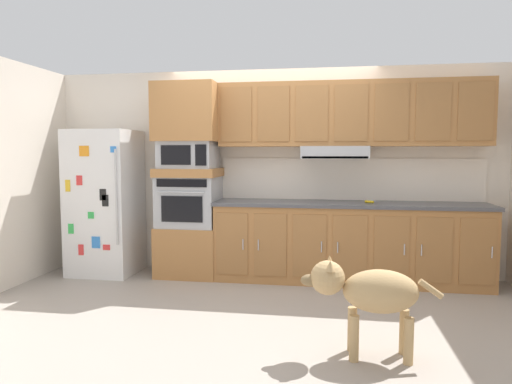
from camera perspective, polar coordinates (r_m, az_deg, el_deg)
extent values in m
plane|color=#9E9389|center=(4.85, 0.38, -12.93)|extent=(9.60, 9.60, 0.00)
cube|color=silver|center=(5.72, 2.08, 2.53)|extent=(6.20, 0.12, 2.50)
cube|color=silver|center=(5.76, -28.36, 1.97)|extent=(0.12, 7.10, 2.50)
cube|color=white|center=(5.94, -18.26, -1.20)|extent=(0.76, 0.70, 1.76)
cylinder|color=silver|center=(5.45, -16.99, -0.63)|extent=(0.02, 0.02, 1.10)
cube|color=#337FDB|center=(5.46, -17.34, 5.09)|extent=(0.07, 0.01, 0.07)
cube|color=red|center=(5.78, -20.95, -6.74)|extent=(0.06, 0.01, 0.13)
cube|color=gold|center=(5.75, -22.39, 0.73)|extent=(0.06, 0.01, 0.14)
cube|color=green|center=(5.79, -22.05, -4.26)|extent=(0.07, 0.01, 0.12)
cube|color=black|center=(5.54, -18.53, -0.32)|extent=(0.08, 0.01, 0.13)
cube|color=red|center=(5.67, -21.14, 1.36)|extent=(0.07, 0.01, 0.11)
cube|color=orange|center=(5.63, -20.62, 4.80)|extent=(0.12, 0.01, 0.12)
cube|color=#337FDB|center=(5.67, -19.31, -5.94)|extent=(0.10, 0.01, 0.14)
cube|color=red|center=(5.62, -18.12, -6.57)|extent=(0.09, 0.01, 0.06)
cube|color=green|center=(5.64, -19.86, -2.74)|extent=(0.07, 0.01, 0.08)
cube|color=black|center=(5.54, -18.26, -1.03)|extent=(0.08, 0.01, 0.13)
cube|color=#A8703D|center=(5.69, -8.21, -7.17)|extent=(0.74, 0.62, 0.60)
cube|color=#A8AAAF|center=(5.60, -8.28, -1.15)|extent=(0.70, 0.58, 0.60)
cube|color=black|center=(5.33, -9.23, -2.12)|extent=(0.49, 0.01, 0.30)
cube|color=black|center=(5.30, -9.27, 1.10)|extent=(0.60, 0.01, 0.09)
cylinder|color=#A8AAAF|center=(5.28, -9.34, -0.05)|extent=(0.56, 0.02, 0.02)
cube|color=#A8703D|center=(5.57, -8.33, 2.43)|extent=(0.74, 0.62, 0.10)
cube|color=#A8AAAF|center=(5.57, -8.35, 4.58)|extent=(0.64, 0.53, 0.32)
cube|color=black|center=(5.33, -9.96, 4.55)|extent=(0.35, 0.01, 0.22)
cube|color=black|center=(5.24, -6.89, 4.59)|extent=(0.13, 0.01, 0.24)
cube|color=#A8703D|center=(5.59, -8.42, 9.72)|extent=(0.74, 0.62, 0.68)
cube|color=#A8703D|center=(5.42, 11.47, -6.32)|extent=(3.06, 0.60, 0.88)
cube|color=#9A6738|center=(5.22, -3.02, -6.45)|extent=(0.37, 0.01, 0.70)
cylinder|color=#BCBCC1|center=(5.18, -1.63, -6.54)|extent=(0.01, 0.01, 0.12)
cube|color=#9A6738|center=(5.15, 1.77, -6.61)|extent=(0.37, 0.01, 0.70)
cylinder|color=#BCBCC1|center=(5.15, 0.29, -6.60)|extent=(0.01, 0.01, 0.12)
cube|color=#9A6738|center=(5.11, 6.67, -6.72)|extent=(0.37, 0.01, 0.70)
cylinder|color=#BCBCC1|center=(5.10, 8.15, -6.78)|extent=(0.01, 0.01, 0.12)
cube|color=#9A6738|center=(5.12, 11.61, -6.79)|extent=(0.37, 0.01, 0.70)
cylinder|color=#BCBCC1|center=(5.10, 10.13, -6.81)|extent=(0.01, 0.01, 0.12)
cube|color=#9A6738|center=(5.15, 16.51, -6.80)|extent=(0.37, 0.01, 0.70)
cylinder|color=#BCBCC1|center=(5.16, 17.98, -6.83)|extent=(0.01, 0.01, 0.12)
cube|color=#9A6738|center=(5.23, 21.30, -6.77)|extent=(0.37, 0.01, 0.70)
cylinder|color=#BCBCC1|center=(5.19, 19.91, -6.82)|extent=(0.01, 0.01, 0.12)
cube|color=#9A6738|center=(5.34, 25.93, -6.69)|extent=(0.37, 0.01, 0.70)
cylinder|color=#BCBCC1|center=(5.36, 27.32, -6.69)|extent=(0.01, 0.01, 0.12)
cube|color=#4C4C51|center=(5.35, 11.55, -1.48)|extent=(3.10, 0.64, 0.04)
cube|color=white|center=(5.61, 11.47, 1.58)|extent=(3.10, 0.02, 0.50)
cube|color=#A8703D|center=(5.47, 11.68, 9.46)|extent=(3.06, 0.34, 0.74)
cube|color=#A8AAAF|center=(5.37, 9.76, 4.88)|extent=(0.76, 0.48, 0.14)
cube|color=black|center=(5.15, 9.78, 4.27)|extent=(0.72, 0.04, 0.02)
cube|color=#9A6738|center=(5.40, -2.51, 9.62)|extent=(0.37, 0.01, 0.63)
cube|color=#9A6738|center=(5.33, 2.18, 9.69)|extent=(0.37, 0.01, 0.63)
cube|color=#9A6738|center=(5.29, 6.95, 9.69)|extent=(0.37, 0.01, 0.63)
cube|color=#9A6738|center=(5.29, 11.76, 9.62)|extent=(0.37, 0.01, 0.63)
cube|color=#9A6738|center=(5.33, 16.53, 9.49)|extent=(0.37, 0.01, 0.63)
cube|color=#9A6738|center=(5.40, 21.20, 9.30)|extent=(0.37, 0.01, 0.63)
cube|color=#9A6738|center=(5.51, 25.71, 9.05)|extent=(0.37, 0.01, 0.63)
cylinder|color=yellow|center=(5.33, 13.93, -1.18)|extent=(0.10, 0.08, 0.03)
cylinder|color=silver|center=(5.43, 14.45, -1.09)|extent=(0.11, 0.07, 0.01)
ellipsoid|color=tan|center=(3.48, 15.24, -11.84)|extent=(0.55, 0.33, 0.31)
sphere|color=tan|center=(3.43, 8.90, -10.50)|extent=(0.25, 0.25, 0.25)
ellipsoid|color=olive|center=(3.43, 6.77, -10.85)|extent=(0.14, 0.10, 0.09)
cone|color=tan|center=(3.32, 9.23, -9.07)|extent=(0.07, 0.07, 0.08)
cone|color=tan|center=(3.48, 9.15, -8.39)|extent=(0.07, 0.07, 0.08)
cylinder|color=tan|center=(3.54, 20.93, -11.20)|extent=(0.18, 0.05, 0.14)
cylinder|color=tan|center=(3.49, 12.11, -17.38)|extent=(0.07, 0.07, 0.33)
cylinder|color=tan|center=(3.65, 11.88, -16.36)|extent=(0.07, 0.07, 0.33)
cylinder|color=tan|center=(3.54, 18.46, -17.20)|extent=(0.07, 0.07, 0.33)
cylinder|color=tan|center=(3.69, 17.94, -16.21)|extent=(0.07, 0.07, 0.33)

